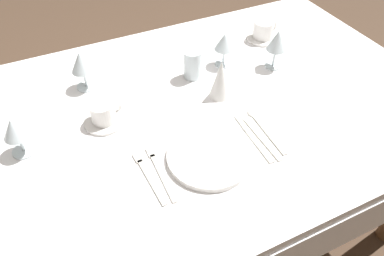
{
  "coord_description": "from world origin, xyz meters",
  "views": [
    {
      "loc": [
        -0.39,
        -0.85,
        1.56
      ],
      "look_at": [
        -0.04,
        -0.11,
        0.76
      ],
      "focal_mm": 33.9,
      "sensor_mm": 36.0,
      "label": 1
    }
  ],
  "objects_px": {
    "fork_inner": "(148,175)",
    "wine_glass_left": "(224,43)",
    "napkin_folded": "(221,79)",
    "fork_outer": "(160,171)",
    "wine_glass_centre": "(15,130)",
    "wine_glass_far": "(81,64)",
    "dinner_plate": "(209,156)",
    "spoon_soup": "(254,130)",
    "drink_tumbler": "(192,64)",
    "wine_glass_right": "(277,42)",
    "dinner_knife": "(254,139)",
    "spoon_dessert": "(262,126)",
    "coffee_cup_left": "(264,29)",
    "coffee_cup_right": "(103,112)"
  },
  "relations": [
    {
      "from": "fork_inner",
      "to": "wine_glass_left",
      "type": "xyz_separation_m",
      "value": [
        0.46,
        0.39,
        0.09
      ]
    },
    {
      "from": "dinner_plate",
      "to": "wine_glass_far",
      "type": "height_order",
      "value": "wine_glass_far"
    },
    {
      "from": "dinner_plate",
      "to": "wine_glass_centre",
      "type": "bearing_deg",
      "value": 151.74
    },
    {
      "from": "spoon_soup",
      "to": "wine_glass_far",
      "type": "xyz_separation_m",
      "value": [
        -0.43,
        0.46,
        0.1
      ]
    },
    {
      "from": "spoon_soup",
      "to": "wine_glass_centre",
      "type": "distance_m",
      "value": 0.72
    },
    {
      "from": "fork_outer",
      "to": "fork_inner",
      "type": "distance_m",
      "value": 0.04
    },
    {
      "from": "dinner_plate",
      "to": "spoon_soup",
      "type": "bearing_deg",
      "value": 12.64
    },
    {
      "from": "napkin_folded",
      "to": "fork_inner",
      "type": "bearing_deg",
      "value": -147.33
    },
    {
      "from": "spoon_dessert",
      "to": "wine_glass_left",
      "type": "distance_m",
      "value": 0.38
    },
    {
      "from": "spoon_soup",
      "to": "napkin_folded",
      "type": "xyz_separation_m",
      "value": [
        -0.02,
        0.2,
        0.07
      ]
    },
    {
      "from": "dinner_plate",
      "to": "wine_glass_centre",
      "type": "distance_m",
      "value": 0.56
    },
    {
      "from": "wine_glass_right",
      "to": "drink_tumbler",
      "type": "bearing_deg",
      "value": 166.41
    },
    {
      "from": "wine_glass_right",
      "to": "wine_glass_centre",
      "type": "bearing_deg",
      "value": -176.91
    },
    {
      "from": "wine_glass_far",
      "to": "napkin_folded",
      "type": "relative_size",
      "value": 1.01
    },
    {
      "from": "fork_outer",
      "to": "spoon_soup",
      "type": "xyz_separation_m",
      "value": [
        0.34,
        0.02,
        0.0
      ]
    },
    {
      "from": "fork_inner",
      "to": "coffee_cup_right",
      "type": "xyz_separation_m",
      "value": [
        -0.05,
        0.27,
        0.04
      ]
    },
    {
      "from": "spoon_dessert",
      "to": "coffee_cup_left",
      "type": "distance_m",
      "value": 0.55
    },
    {
      "from": "wine_glass_centre",
      "to": "napkin_folded",
      "type": "bearing_deg",
      "value": -1.66
    },
    {
      "from": "dinner_plate",
      "to": "dinner_knife",
      "type": "relative_size",
      "value": 1.14
    },
    {
      "from": "wine_glass_left",
      "to": "napkin_folded",
      "type": "height_order",
      "value": "napkin_folded"
    },
    {
      "from": "coffee_cup_right",
      "to": "wine_glass_far",
      "type": "distance_m",
      "value": 0.22
    },
    {
      "from": "wine_glass_centre",
      "to": "wine_glass_far",
      "type": "bearing_deg",
      "value": 43.38
    },
    {
      "from": "wine_glass_centre",
      "to": "wine_glass_right",
      "type": "bearing_deg",
      "value": 3.09
    },
    {
      "from": "coffee_cup_left",
      "to": "napkin_folded",
      "type": "distance_m",
      "value": 0.44
    },
    {
      "from": "wine_glass_right",
      "to": "wine_glass_far",
      "type": "distance_m",
      "value": 0.71
    },
    {
      "from": "spoon_dessert",
      "to": "wine_glass_centre",
      "type": "relative_size",
      "value": 1.7
    },
    {
      "from": "spoon_soup",
      "to": "drink_tumbler",
      "type": "distance_m",
      "value": 0.36
    },
    {
      "from": "coffee_cup_left",
      "to": "drink_tumbler",
      "type": "xyz_separation_m",
      "value": [
        -0.39,
        -0.11,
        0.01
      ]
    },
    {
      "from": "fork_outer",
      "to": "napkin_folded",
      "type": "relative_size",
      "value": 1.5
    },
    {
      "from": "fork_inner",
      "to": "wine_glass_left",
      "type": "height_order",
      "value": "wine_glass_left"
    },
    {
      "from": "wine_glass_far",
      "to": "wine_glass_centre",
      "type": "bearing_deg",
      "value": -136.62
    },
    {
      "from": "fork_outer",
      "to": "wine_glass_left",
      "type": "bearing_deg",
      "value": 42.76
    },
    {
      "from": "wine_glass_right",
      "to": "fork_inner",
      "type": "bearing_deg",
      "value": -154.69
    },
    {
      "from": "coffee_cup_right",
      "to": "wine_glass_right",
      "type": "bearing_deg",
      "value": 2.41
    },
    {
      "from": "spoon_dessert",
      "to": "wine_glass_centre",
      "type": "bearing_deg",
      "value": 163.11
    },
    {
      "from": "dinner_plate",
      "to": "dinner_knife",
      "type": "distance_m",
      "value": 0.16
    },
    {
      "from": "fork_inner",
      "to": "drink_tumbler",
      "type": "xyz_separation_m",
      "value": [
        0.32,
        0.37,
        0.05
      ]
    },
    {
      "from": "fork_outer",
      "to": "wine_glass_centre",
      "type": "height_order",
      "value": "wine_glass_centre"
    },
    {
      "from": "spoon_dessert",
      "to": "drink_tumbler",
      "type": "distance_m",
      "value": 0.36
    },
    {
      "from": "napkin_folded",
      "to": "wine_glass_far",
      "type": "bearing_deg",
      "value": 148.54
    },
    {
      "from": "fork_outer",
      "to": "coffee_cup_right",
      "type": "height_order",
      "value": "coffee_cup_right"
    },
    {
      "from": "dinner_plate",
      "to": "wine_glass_centre",
      "type": "relative_size",
      "value": 1.95
    },
    {
      "from": "wine_glass_far",
      "to": "fork_inner",
      "type": "bearing_deg",
      "value": -83.31
    },
    {
      "from": "dinner_knife",
      "to": "wine_glass_left",
      "type": "xyz_separation_m",
      "value": [
        0.11,
        0.4,
        0.09
      ]
    },
    {
      "from": "dinner_plate",
      "to": "fork_inner",
      "type": "relative_size",
      "value": 1.21
    },
    {
      "from": "fork_outer",
      "to": "coffee_cup_left",
      "type": "xyz_separation_m",
      "value": [
        0.67,
        0.49,
        0.04
      ]
    },
    {
      "from": "napkin_folded",
      "to": "fork_outer",
      "type": "bearing_deg",
      "value": -144.49
    },
    {
      "from": "wine_glass_far",
      "to": "drink_tumbler",
      "type": "height_order",
      "value": "wine_glass_far"
    },
    {
      "from": "spoon_dessert",
      "to": "dinner_knife",
      "type": "bearing_deg",
      "value": -143.46
    },
    {
      "from": "spoon_soup",
      "to": "coffee_cup_left",
      "type": "bearing_deg",
      "value": 54.08
    }
  ]
}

